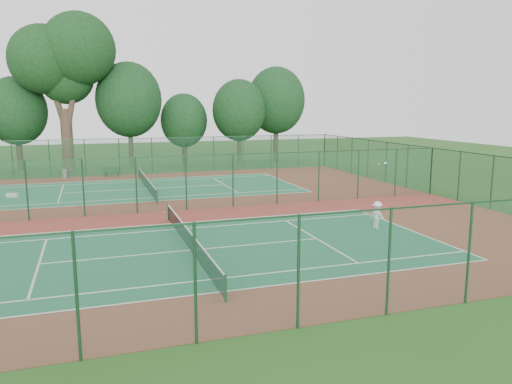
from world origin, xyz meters
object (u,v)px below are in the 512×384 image
player_near (377,215)px  kit_bag (12,195)px  trash_bin (65,174)px  bench (111,172)px  big_tree (63,59)px

player_near → kit_bag: bearing=32.0°
trash_bin → bench: bearing=-4.0°
bench → big_tree: big_tree is taller
bench → player_near: bearing=-43.1°
player_near → trash_bin: bearing=15.0°
kit_bag → big_tree: bearing=99.0°
player_near → bench: (-12.72, 25.06, -0.29)m
trash_bin → kit_bag: 9.42m
trash_bin → bench: size_ratio=0.56×
kit_bag → bench: bearing=72.6°
bench → kit_bag: bench is taller
trash_bin → bench: (4.08, -0.28, 0.04)m
bench → kit_bag: (-7.30, -8.57, -0.31)m
big_tree → player_near: bearing=-61.7°
player_near → kit_bag: (-20.02, 16.49, -0.61)m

